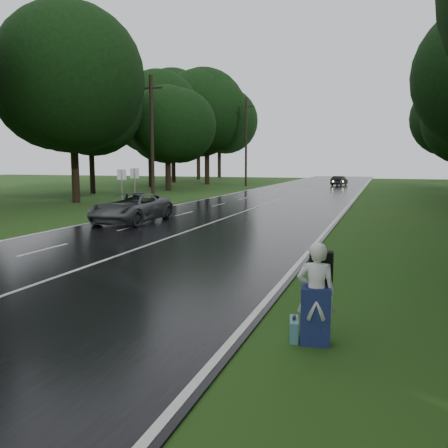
{
  "coord_description": "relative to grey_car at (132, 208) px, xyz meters",
  "views": [
    {
      "loc": [
        8.16,
        -10.91,
        3.09
      ],
      "look_at": [
        3.32,
        3.02,
        1.1
      ],
      "focal_mm": 37.06,
      "sensor_mm": 36.0,
      "label": 1
    }
  ],
  "objects": [
    {
      "name": "road_sign_b",
      "position": [
        -3.27,
        6.03,
        -0.78
      ],
      "size": [
        0.64,
        0.1,
        2.67
      ],
      "primitive_type": null,
      "color": "white",
      "rests_on": "ground"
    },
    {
      "name": "grey_car",
      "position": [
        0.0,
        0.0,
        0.0
      ],
      "size": [
        2.5,
        5.35,
        1.48
      ],
      "primitive_type": "imported",
      "rotation": [
        0.0,
        0.0,
        0.01
      ],
      "color": "#4F5355",
      "rests_on": "road"
    },
    {
      "name": "tree_left_f",
      "position": [
        -11.15,
        39.3,
        -0.78
      ],
      "size": [
        10.77,
        10.77,
        16.82
      ],
      "primitive_type": null,
      "color": "black",
      "rests_on": "ground"
    },
    {
      "name": "hitchhiker",
      "position": [
        11.08,
        -12.84,
        0.04
      ],
      "size": [
        0.7,
        0.65,
        1.77
      ],
      "color": "silver",
      "rests_on": "ground"
    },
    {
      "name": "lane_center",
      "position": [
        3.93,
        10.41,
        -0.74
      ],
      "size": [
        0.12,
        140.0,
        0.01
      ],
      "primitive_type": "cube",
      "color": "silver",
      "rests_on": "road"
    },
    {
      "name": "road",
      "position": [
        3.93,
        10.41,
        -0.76
      ],
      "size": [
        12.0,
        140.0,
        0.04
      ],
      "primitive_type": "cube",
      "color": "black",
      "rests_on": "ground"
    },
    {
      "name": "tree_left_e",
      "position": [
        -10.11,
        24.97,
        -0.78
      ],
      "size": [
        7.59,
        7.59,
        11.86
      ],
      "primitive_type": null,
      "color": "black",
      "rests_on": "ground"
    },
    {
      "name": "ground",
      "position": [
        3.93,
        -9.59,
        -0.78
      ],
      "size": [
        160.0,
        160.0,
        0.0
      ],
      "primitive_type": "plane",
      "color": "#214414",
      "rests_on": "ground"
    },
    {
      "name": "utility_pole_mid",
      "position": [
        -4.57,
        10.98,
        -0.78
      ],
      "size": [
        1.8,
        0.28,
        9.45
      ],
      "primitive_type": null,
      "color": "black",
      "rests_on": "ground"
    },
    {
      "name": "far_car",
      "position": [
        6.52,
        41.03,
        -0.13
      ],
      "size": [
        1.93,
        3.9,
        1.23
      ],
      "primitive_type": "imported",
      "rotation": [
        0.0,
        0.0,
        2.96
      ],
      "color": "black",
      "rests_on": "road"
    },
    {
      "name": "utility_pole_far",
      "position": [
        -4.57,
        35.91,
        -0.78
      ],
      "size": [
        1.8,
        0.28,
        11.0
      ],
      "primitive_type": null,
      "color": "black",
      "rests_on": "ground"
    },
    {
      "name": "tree_left_d",
      "position": [
        -10.17,
        9.12,
        -0.78
      ],
      "size": [
        9.67,
        9.67,
        15.11
      ],
      "primitive_type": null,
      "color": "black",
      "rests_on": "ground"
    },
    {
      "name": "suitcase",
      "position": [
        10.7,
        -12.77,
        -0.6
      ],
      "size": [
        0.24,
        0.53,
        0.36
      ],
      "primitive_type": "cube",
      "rotation": [
        0.0,
        0.0,
        0.19
      ],
      "color": "teal",
      "rests_on": "ground"
    },
    {
      "name": "road_sign_a",
      "position": [
        -3.27,
        4.48,
        -0.78
      ],
      "size": [
        0.63,
        0.1,
        2.62
      ],
      "primitive_type": null,
      "color": "white",
      "rests_on": "ground"
    }
  ]
}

